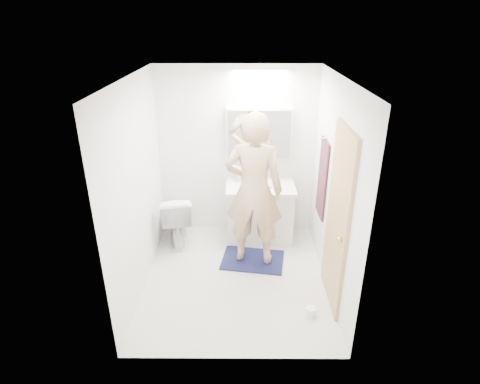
{
  "coord_description": "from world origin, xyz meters",
  "views": [
    {
      "loc": [
        0.07,
        -3.93,
        2.96
      ],
      "look_at": [
        0.05,
        0.25,
        1.05
      ],
      "focal_mm": 29.02,
      "sensor_mm": 36.0,
      "label": 1
    }
  ],
  "objects_px": {
    "soap_bottle_a": "(239,174)",
    "soap_bottle_b": "(244,175)",
    "medicine_cabinet": "(259,134)",
    "person": "(254,190)",
    "toilet": "(177,218)",
    "toilet_paper_roll": "(310,312)",
    "vanity_cabinet": "(260,213)",
    "toothbrush_cup": "(275,178)"
  },
  "relations": [
    {
      "from": "person",
      "to": "soap_bottle_b",
      "type": "distance_m",
      "value": 0.81
    },
    {
      "from": "vanity_cabinet",
      "to": "soap_bottle_b",
      "type": "bearing_deg",
      "value": 141.17
    },
    {
      "from": "person",
      "to": "toothbrush_cup",
      "type": "distance_m",
      "value": 0.85
    },
    {
      "from": "vanity_cabinet",
      "to": "toothbrush_cup",
      "type": "relative_size",
      "value": 9.43
    },
    {
      "from": "toilet",
      "to": "soap_bottle_a",
      "type": "xyz_separation_m",
      "value": [
        0.87,
        0.27,
        0.55
      ]
    },
    {
      "from": "medicine_cabinet",
      "to": "soap_bottle_b",
      "type": "distance_m",
      "value": 0.63
    },
    {
      "from": "vanity_cabinet",
      "to": "soap_bottle_b",
      "type": "distance_m",
      "value": 0.59
    },
    {
      "from": "soap_bottle_a",
      "to": "soap_bottle_b",
      "type": "height_order",
      "value": "soap_bottle_a"
    },
    {
      "from": "toilet",
      "to": "person",
      "type": "bearing_deg",
      "value": 145.32
    },
    {
      "from": "vanity_cabinet",
      "to": "toilet",
      "type": "distance_m",
      "value": 1.18
    },
    {
      "from": "vanity_cabinet",
      "to": "person",
      "type": "height_order",
      "value": "person"
    },
    {
      "from": "toilet",
      "to": "toilet_paper_roll",
      "type": "distance_m",
      "value": 2.27
    },
    {
      "from": "medicine_cabinet",
      "to": "toilet_paper_roll",
      "type": "bearing_deg",
      "value": -74.37
    },
    {
      "from": "vanity_cabinet",
      "to": "soap_bottle_a",
      "type": "height_order",
      "value": "soap_bottle_a"
    },
    {
      "from": "vanity_cabinet",
      "to": "toothbrush_cup",
      "type": "xyz_separation_m",
      "value": [
        0.21,
        0.16,
        0.47
      ]
    },
    {
      "from": "vanity_cabinet",
      "to": "toilet_paper_roll",
      "type": "xyz_separation_m",
      "value": [
        0.49,
        -1.63,
        -0.34
      ]
    },
    {
      "from": "vanity_cabinet",
      "to": "medicine_cabinet",
      "type": "relative_size",
      "value": 1.02
    },
    {
      "from": "vanity_cabinet",
      "to": "soap_bottle_a",
      "type": "bearing_deg",
      "value": 153.44
    },
    {
      "from": "person",
      "to": "medicine_cabinet",
      "type": "bearing_deg",
      "value": -86.93
    },
    {
      "from": "medicine_cabinet",
      "to": "toilet_paper_roll",
      "type": "xyz_separation_m",
      "value": [
        0.51,
        -1.84,
        -1.45
      ]
    },
    {
      "from": "person",
      "to": "toilet_paper_roll",
      "type": "relative_size",
      "value": 17.72
    },
    {
      "from": "medicine_cabinet",
      "to": "toothbrush_cup",
      "type": "bearing_deg",
      "value": -11.96
    },
    {
      "from": "person",
      "to": "toilet_paper_roll",
      "type": "height_order",
      "value": "person"
    },
    {
      "from": "vanity_cabinet",
      "to": "soap_bottle_b",
      "type": "height_order",
      "value": "soap_bottle_b"
    },
    {
      "from": "soap_bottle_b",
      "to": "toilet_paper_roll",
      "type": "bearing_deg",
      "value": -68.59
    },
    {
      "from": "person",
      "to": "soap_bottle_a",
      "type": "bearing_deg",
      "value": -67.2
    },
    {
      "from": "vanity_cabinet",
      "to": "toilet_paper_roll",
      "type": "bearing_deg",
      "value": -73.39
    },
    {
      "from": "vanity_cabinet",
      "to": "toilet",
      "type": "relative_size",
      "value": 1.2
    },
    {
      "from": "vanity_cabinet",
      "to": "toilet",
      "type": "xyz_separation_m",
      "value": [
        -1.17,
        -0.11,
        -0.01
      ]
    },
    {
      "from": "toilet_paper_roll",
      "to": "person",
      "type": "bearing_deg",
      "value": 120.3
    },
    {
      "from": "vanity_cabinet",
      "to": "soap_bottle_b",
      "type": "xyz_separation_m",
      "value": [
        -0.22,
        0.18,
        0.51
      ]
    },
    {
      "from": "toilet_paper_roll",
      "to": "soap_bottle_a",
      "type": "bearing_deg",
      "value": 113.83
    },
    {
      "from": "medicine_cabinet",
      "to": "soap_bottle_b",
      "type": "bearing_deg",
      "value": -171.25
    },
    {
      "from": "person",
      "to": "soap_bottle_b",
      "type": "relative_size",
      "value": 11.55
    },
    {
      "from": "medicine_cabinet",
      "to": "person",
      "type": "height_order",
      "value": "person"
    },
    {
      "from": "person",
      "to": "toothbrush_cup",
      "type": "bearing_deg",
      "value": -103.68
    },
    {
      "from": "soap_bottle_b",
      "to": "soap_bottle_a",
      "type": "bearing_deg",
      "value": -158.56
    },
    {
      "from": "soap_bottle_a",
      "to": "soap_bottle_b",
      "type": "distance_m",
      "value": 0.09
    },
    {
      "from": "soap_bottle_a",
      "to": "toilet",
      "type": "bearing_deg",
      "value": -163.05
    },
    {
      "from": "vanity_cabinet",
      "to": "person",
      "type": "distance_m",
      "value": 0.89
    },
    {
      "from": "person",
      "to": "toilet_paper_roll",
      "type": "bearing_deg",
      "value": 129.08
    },
    {
      "from": "toothbrush_cup",
      "to": "toilet_paper_roll",
      "type": "height_order",
      "value": "toothbrush_cup"
    }
  ]
}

